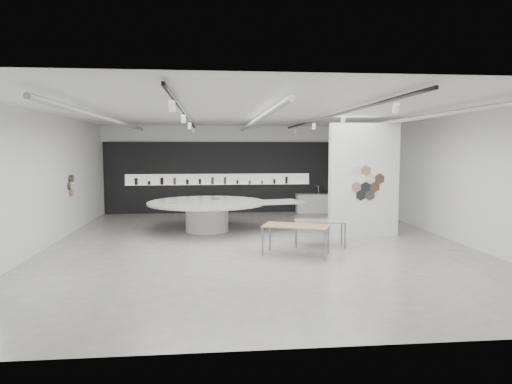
{
  "coord_description": "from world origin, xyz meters",
  "views": [
    {
      "loc": [
        -1.35,
        -13.06,
        2.79
      ],
      "look_at": [
        0.07,
        1.2,
        1.44
      ],
      "focal_mm": 32.0,
      "sensor_mm": 36.0,
      "label": 1
    }
  ],
  "objects": [
    {
      "name": "partition_column",
      "position": [
        3.5,
        1.0,
        1.8
      ],
      "size": [
        2.2,
        0.38,
        3.6
      ],
      "color": "white",
      "rests_on": "ground"
    },
    {
      "name": "sample_table_stone",
      "position": [
        1.76,
        -0.34,
        0.68
      ],
      "size": [
        1.53,
        0.91,
        0.74
      ],
      "rotation": [
        0.0,
        0.0,
        -0.14
      ],
      "color": "gray",
      "rests_on": "ground"
    },
    {
      "name": "sample_table_wood",
      "position": [
        0.87,
        -1.4,
        0.74
      ],
      "size": [
        1.89,
        1.42,
        0.79
      ],
      "rotation": [
        0.0,
        0.0,
        -0.39
      ],
      "color": "#A07B52",
      "rests_on": "ground"
    },
    {
      "name": "display_island",
      "position": [
        -1.4,
        2.39,
        0.66
      ],
      "size": [
        5.65,
        4.74,
        1.03
      ],
      "rotation": [
        0.0,
        0.0,
        0.21
      ],
      "color": "white",
      "rests_on": "ground"
    },
    {
      "name": "kitchen_counter",
      "position": [
        3.12,
        6.53,
        0.42
      ],
      "size": [
        1.49,
        0.6,
        1.17
      ],
      "rotation": [
        0.0,
        0.0,
        -0.01
      ],
      "color": "white",
      "rests_on": "ground"
    },
    {
      "name": "room",
      "position": [
        -0.09,
        -0.0,
        2.07
      ],
      "size": [
        12.02,
        14.02,
        3.82
      ],
      "color": "#A09E97",
      "rests_on": "ground"
    },
    {
      "name": "back_wall_display",
      "position": [
        -0.08,
        6.93,
        1.54
      ],
      "size": [
        11.8,
        0.27,
        3.1
      ],
      "color": "black",
      "rests_on": "ground"
    }
  ]
}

